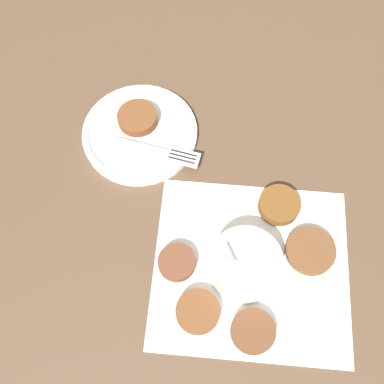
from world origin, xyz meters
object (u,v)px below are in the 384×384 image
(serving_plate, at_px, (140,132))
(fritter_on_plate, at_px, (137,118))
(sauce_bowl, at_px, (247,265))
(fork, at_px, (166,153))

(serving_plate, distance_m, fritter_on_plate, 0.03)
(sauce_bowl, xyz_separation_m, fork, (0.11, -0.21, -0.00))
(sauce_bowl, relative_size, fork, 0.79)
(sauce_bowl, relative_size, fritter_on_plate, 1.70)
(sauce_bowl, bearing_deg, serving_plate, -59.47)
(serving_plate, relative_size, fork, 1.37)
(sauce_bowl, relative_size, serving_plate, 0.58)
(sauce_bowl, xyz_separation_m, serving_plate, (0.15, -0.26, -0.02))
(sauce_bowl, distance_m, fork, 0.23)
(sauce_bowl, xyz_separation_m, fritter_on_plate, (0.15, -0.28, 0.00))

